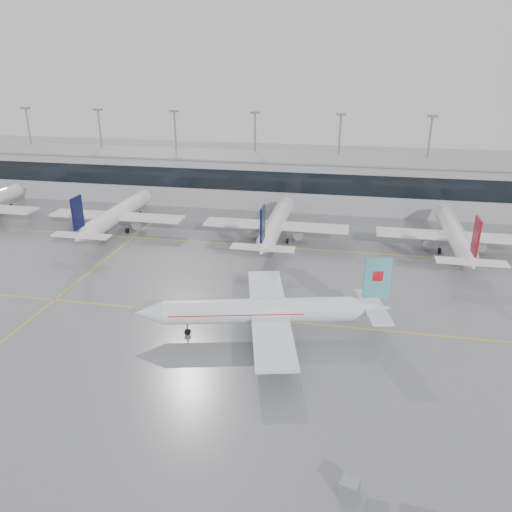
# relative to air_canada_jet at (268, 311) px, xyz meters

# --- Properties ---
(ground) EXTENTS (320.00, 320.00, 0.00)m
(ground) POSITION_rel_air_canada_jet_xyz_m (-4.65, 3.70, -3.44)
(ground) COLOR slate
(ground) RESTS_ON ground
(taxi_line_main) EXTENTS (120.00, 0.25, 0.01)m
(taxi_line_main) POSITION_rel_air_canada_jet_xyz_m (-4.65, 3.70, -3.43)
(taxi_line_main) COLOR yellow
(taxi_line_main) RESTS_ON ground
(taxi_line_north) EXTENTS (120.00, 0.25, 0.01)m
(taxi_line_north) POSITION_rel_air_canada_jet_xyz_m (-4.65, 33.70, -3.43)
(taxi_line_north) COLOR yellow
(taxi_line_north) RESTS_ON ground
(taxi_line_cross) EXTENTS (0.25, 60.00, 0.01)m
(taxi_line_cross) POSITION_rel_air_canada_jet_xyz_m (-34.65, 18.70, -3.43)
(taxi_line_cross) COLOR yellow
(taxi_line_cross) RESTS_ON ground
(terminal) EXTENTS (180.00, 15.00, 12.00)m
(terminal) POSITION_rel_air_canada_jet_xyz_m (-4.65, 65.70, 2.56)
(terminal) COLOR #A3A3A7
(terminal) RESTS_ON ground
(terminal_glass) EXTENTS (180.00, 0.20, 5.00)m
(terminal_glass) POSITION_rel_air_canada_jet_xyz_m (-4.65, 58.15, 4.06)
(terminal_glass) COLOR black
(terminal_glass) RESTS_ON ground
(terminal_roof) EXTENTS (182.00, 16.00, 0.40)m
(terminal_roof) POSITION_rel_air_canada_jet_xyz_m (-4.65, 65.70, 8.76)
(terminal_roof) COLOR gray
(terminal_roof) RESTS_ON ground
(light_masts) EXTENTS (156.40, 1.00, 22.60)m
(light_masts) POSITION_rel_air_canada_jet_xyz_m (-4.65, 71.70, 9.91)
(light_masts) COLOR gray
(light_masts) RESTS_ON ground
(air_canada_jet) EXTENTS (34.86, 27.96, 10.89)m
(air_canada_jet) POSITION_rel_air_canada_jet_xyz_m (0.00, 0.00, 0.00)
(air_canada_jet) COLOR white
(air_canada_jet) RESTS_ON ground
(parked_jet_b) EXTENTS (29.64, 36.96, 11.72)m
(parked_jet_b) POSITION_rel_air_canada_jet_xyz_m (-39.65, 37.39, 0.28)
(parked_jet_b) COLOR white
(parked_jet_b) RESTS_ON ground
(parked_jet_c) EXTENTS (29.64, 36.96, 11.72)m
(parked_jet_c) POSITION_rel_air_canada_jet_xyz_m (-4.65, 37.39, 0.28)
(parked_jet_c) COLOR white
(parked_jet_c) RESTS_ON ground
(parked_jet_d) EXTENTS (29.64, 36.96, 11.72)m
(parked_jet_d) POSITION_rel_air_canada_jet_xyz_m (30.35, 37.39, 0.28)
(parked_jet_d) COLOR white
(parked_jet_d) RESTS_ON ground
(gse_unit) EXTENTS (1.94, 1.87, 1.57)m
(gse_unit) POSITION_rel_air_canada_jet_xyz_m (11.52, -25.79, -2.65)
(gse_unit) COLOR gray
(gse_unit) RESTS_ON ground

